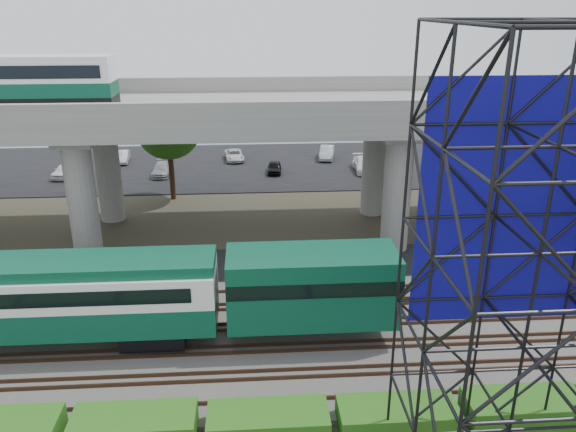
{
  "coord_description": "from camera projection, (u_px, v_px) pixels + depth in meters",
  "views": [
    {
      "loc": [
        0.58,
        -21.45,
        15.39
      ],
      "look_at": [
        2.47,
        6.0,
        5.0
      ],
      "focal_mm": 35.0,
      "sensor_mm": 36.0,
      "label": 1
    }
  ],
  "objects": [
    {
      "name": "ground",
      "position": [
        243.0,
        367.0,
        25.42
      ],
      "size": [
        140.0,
        140.0,
        0.0
      ],
      "primitive_type": "plane",
      "color": "#474233",
      "rests_on": "ground"
    },
    {
      "name": "ballast_bed",
      "position": [
        243.0,
        340.0,
        27.25
      ],
      "size": [
        90.0,
        12.0,
        0.2
      ],
      "primitive_type": "cube",
      "color": "slate",
      "rests_on": "ground"
    },
    {
      "name": "service_road",
      "position": [
        244.0,
        265.0,
        35.21
      ],
      "size": [
        90.0,
        5.0,
        0.08
      ],
      "primitive_type": "cube",
      "color": "black",
      "rests_on": "ground"
    },
    {
      "name": "parking_lot",
      "position": [
        245.0,
        165.0,
        57.14
      ],
      "size": [
        90.0,
        18.0,
        0.08
      ],
      "primitive_type": "cube",
      "color": "black",
      "rests_on": "ground"
    },
    {
      "name": "harbor_water",
      "position": [
        245.0,
        123.0,
        77.68
      ],
      "size": [
        140.0,
        40.0,
        0.03
      ],
      "primitive_type": "cube",
      "color": "slate",
      "rests_on": "ground"
    },
    {
      "name": "rail_tracks",
      "position": [
        243.0,
        337.0,
        27.19
      ],
      "size": [
        90.0,
        9.52,
        0.16
      ],
      "color": "#472D1E",
      "rests_on": "ballast_bed"
    },
    {
      "name": "commuter_train",
      "position": [
        55.0,
        296.0,
        25.72
      ],
      "size": [
        29.3,
        3.06,
        4.3
      ],
      "color": "black",
      "rests_on": "rail_tracks"
    },
    {
      "name": "overpass",
      "position": [
        225.0,
        119.0,
        37.39
      ],
      "size": [
        80.0,
        12.0,
        12.4
      ],
      "color": "#9E9B93",
      "rests_on": "ground"
    },
    {
      "name": "hedge_strip",
      "position": [
        268.0,
        422.0,
        21.28
      ],
      "size": [
        34.6,
        1.8,
        1.2
      ],
      "color": "#255A14",
      "rests_on": "ground"
    },
    {
      "name": "trees",
      "position": [
        173.0,
        158.0,
        38.24
      ],
      "size": [
        40.94,
        16.94,
        7.69
      ],
      "color": "#382314",
      "rests_on": "ground"
    },
    {
      "name": "suv",
      "position": [
        59.0,
        261.0,
        34.31
      ],
      "size": [
        4.98,
        3.49,
        1.26
      ],
      "primitive_type": "imported",
      "rotation": [
        0.0,
        0.0,
        1.91
      ],
      "color": "black",
      "rests_on": "service_road"
    },
    {
      "name": "parked_cars",
      "position": [
        260.0,
        160.0,
        56.51
      ],
      "size": [
        34.57,
        9.59,
        1.31
      ],
      "color": "white",
      "rests_on": "parking_lot"
    }
  ]
}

